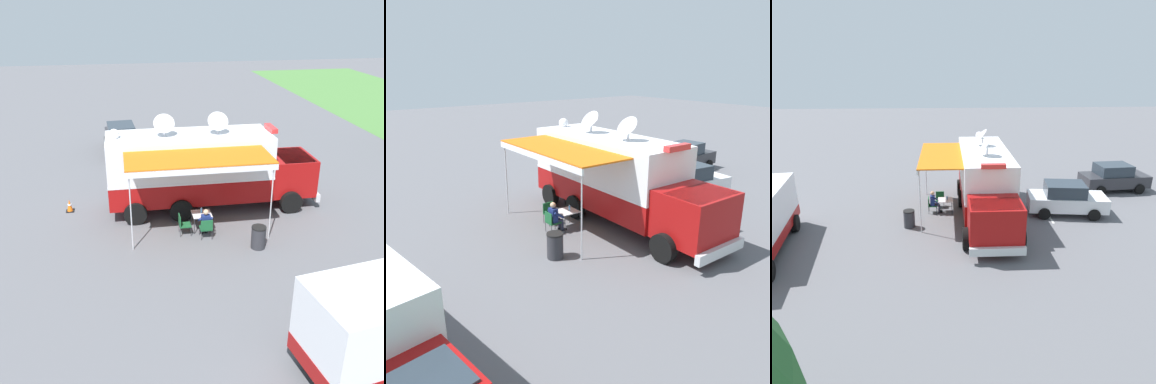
{
  "view_description": "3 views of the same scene",
  "coord_description": "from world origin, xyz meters",
  "views": [
    {
      "loc": [
        18.26,
        -2.97,
        8.93
      ],
      "look_at": [
        1.08,
        -0.05,
        1.25
      ],
      "focal_mm": 41.28,
      "sensor_mm": 36.0,
      "label": 1
    },
    {
      "loc": [
        10.61,
        12.27,
        6.32
      ],
      "look_at": [
        1.52,
        0.02,
        1.36
      ],
      "focal_mm": 36.75,
      "sensor_mm": 36.0,
      "label": 2
    },
    {
      "loc": [
        2.16,
        18.6,
        7.84
      ],
      "look_at": [
        1.1,
        -0.05,
        1.08
      ],
      "focal_mm": 33.15,
      "sensor_mm": 36.0,
      "label": 3
    }
  ],
  "objects": [
    {
      "name": "folding_chair_at_table",
      "position": [
        2.97,
        0.21,
        0.51
      ],
      "size": [
        0.48,
        0.48,
        0.87
      ],
      "color": "#19562D",
      "rests_on": "ground"
    },
    {
      "name": "seated_responder",
      "position": [
        2.78,
        0.21,
        0.65
      ],
      "size": [
        0.66,
        0.55,
        1.25
      ],
      "color": "navy",
      "rests_on": "ground"
    },
    {
      "name": "traffic_cone",
      "position": [
        -0.52,
        -5.43,
        0.28
      ],
      "size": [
        0.36,
        0.36,
        0.58
      ],
      "color": "black",
      "rests_on": "ground"
    },
    {
      "name": "water_bottle",
      "position": [
        2.06,
        0.17,
        0.83
      ],
      "size": [
        0.07,
        0.07,
        0.22
      ],
      "color": "#4C99D8",
      "rests_on": "folding_table"
    },
    {
      "name": "command_truck",
      "position": [
        0.04,
        0.75,
        1.95
      ],
      "size": [
        4.88,
        9.5,
        4.53
      ],
      "color": "#9E0F0F",
      "rests_on": "ground"
    },
    {
      "name": "folding_table",
      "position": [
        2.17,
        0.17,
        0.67
      ],
      "size": [
        0.8,
        0.8,
        0.73
      ],
      "color": "silver",
      "rests_on": "ground"
    },
    {
      "name": "car_behind_truck",
      "position": [
        -8.85,
        -2.87,
        0.88
      ],
      "size": [
        4.32,
        2.24,
        1.76
      ],
      "color": "#2D2D33",
      "rests_on": "ground"
    },
    {
      "name": "lot_stripe",
      "position": [
        -3.49,
        -0.33,
        0.0
      ],
      "size": [
        0.15,
        4.8,
        0.01
      ],
      "primitive_type": "cube",
      "rotation": [
        0.0,
        0.0,
        -0.01
      ],
      "color": "silver",
      "rests_on": "ground"
    },
    {
      "name": "ground_plane",
      "position": [
        0.0,
        0.0,
        0.0
      ],
      "size": [
        100.0,
        100.0,
        0.0
      ],
      "primitive_type": "plane",
      "color": "#5B5B60"
    },
    {
      "name": "folding_chair_beside_table",
      "position": [
        2.47,
        -0.68,
        0.51
      ],
      "size": [
        0.48,
        0.48,
        0.87
      ],
      "color": "#19562D",
      "rests_on": "ground"
    },
    {
      "name": "trash_bin",
      "position": [
        4.0,
        2.06,
        0.46
      ],
      "size": [
        0.57,
        0.57,
        0.91
      ],
      "color": "#2D2D33",
      "rests_on": "ground"
    },
    {
      "name": "car_far_corner",
      "position": [
        -4.47,
        0.76,
        0.88
      ],
      "size": [
        4.39,
        2.4,
        1.76
      ],
      "color": "silver",
      "rests_on": "ground"
    }
  ]
}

